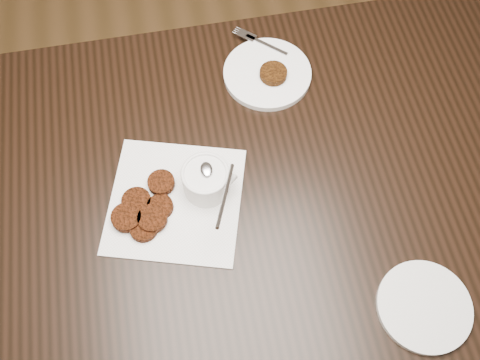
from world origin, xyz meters
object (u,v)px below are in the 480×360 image
Objects in this scene: table at (237,246)px; plate_empty at (424,307)px; napkin at (175,201)px; plate_with_patty at (267,72)px; sauce_ramekin at (205,173)px.

plate_empty reaches higher than table.
napkin is 1.31× the size of plate_with_patty.
plate_empty is at bearing -46.31° from table.
plate_with_patty is 1.15× the size of plate_empty.
sauce_ramekin is 0.74× the size of plate_empty.
table is 0.60m from plate_empty.
sauce_ramekin is (0.07, 0.02, 0.07)m from napkin.
napkin is 0.10m from sauce_ramekin.
plate_with_patty reaches higher than table.
plate_empty is at bearing -35.50° from napkin.
plate_with_patty is at bearing 106.60° from plate_empty.
napkin is at bearing 144.50° from plate_empty.
table is at bearing 3.86° from napkin.
plate_with_patty is at bearing 65.31° from table.
table is 0.40m from napkin.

